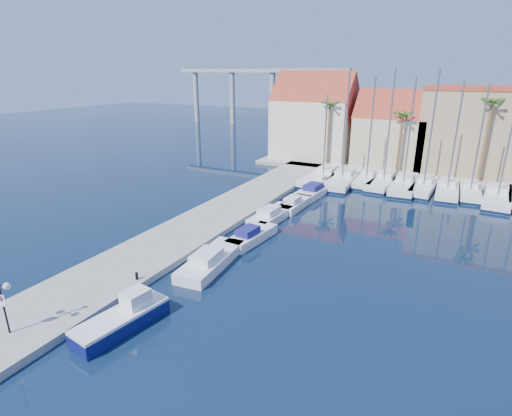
{
  "coord_description": "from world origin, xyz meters",
  "views": [
    {
      "loc": [
        11.6,
        -14.7,
        13.83
      ],
      "look_at": [
        -2.97,
        13.27,
        3.0
      ],
      "focal_mm": 28.0,
      "sensor_mm": 36.0,
      "label": 1
    }
  ],
  "objects": [
    {
      "name": "ground",
      "position": [
        0.0,
        0.0,
        0.0
      ],
      "size": [
        260.0,
        260.0,
        0.0
      ],
      "primitive_type": "plane",
      "color": "black",
      "rests_on": "ground"
    },
    {
      "name": "quay_west",
      "position": [
        -9.0,
        13.5,
        0.25
      ],
      "size": [
        6.0,
        77.0,
        0.5
      ],
      "primitive_type": "cube",
      "color": "gray",
      "rests_on": "ground"
    },
    {
      "name": "shore_north",
      "position": [
        10.0,
        48.0,
        0.25
      ],
      "size": [
        54.0,
        16.0,
        0.5
      ],
      "primitive_type": "cube",
      "color": "gray",
      "rests_on": "ground"
    },
    {
      "name": "lamp_post",
      "position": [
        -8.53,
        -4.76,
        3.15
      ],
      "size": [
        1.34,
        0.6,
        4.04
      ],
      "rotation": [
        0.0,
        0.0,
        0.24
      ],
      "color": "black",
      "rests_on": "quay_west"
    },
    {
      "name": "bollard",
      "position": [
        -6.6,
        2.81,
        0.75
      ],
      "size": [
        0.2,
        0.2,
        0.5
      ],
      "primitive_type": "cylinder",
      "color": "black",
      "rests_on": "quay_west"
    },
    {
      "name": "fishing_boat",
      "position": [
        -3.95,
        -1.05,
        0.64
      ],
      "size": [
        2.63,
        5.7,
        1.92
      ],
      "rotation": [
        0.0,
        0.0,
        -0.15
      ],
      "color": "#0E1255",
      "rests_on": "ground"
    },
    {
      "name": "motorboat_west_0",
      "position": [
        -3.81,
        7.55,
        0.51
      ],
      "size": [
        2.93,
        7.33,
        1.4
      ],
      "rotation": [
        0.0,
        0.0,
        0.09
      ],
      "color": "white",
      "rests_on": "ground"
    },
    {
      "name": "motorboat_west_1",
      "position": [
        -3.31,
        13.03,
        0.51
      ],
      "size": [
        2.39,
        5.83,
        1.4
      ],
      "rotation": [
        0.0,
        0.0,
        -0.1
      ],
      "color": "white",
      "rests_on": "ground"
    },
    {
      "name": "motorboat_west_2",
      "position": [
        -3.99,
        18.59,
        0.51
      ],
      "size": [
        2.48,
        6.68,
        1.4
      ],
      "rotation": [
        0.0,
        0.0,
        -0.06
      ],
      "color": "white",
      "rests_on": "ground"
    },
    {
      "name": "motorboat_west_3",
      "position": [
        -3.34,
        22.77,
        0.51
      ],
      "size": [
        1.97,
        5.69,
        1.4
      ],
      "rotation": [
        0.0,
        0.0,
        -0.03
      ],
      "color": "white",
      "rests_on": "ground"
    },
    {
      "name": "motorboat_west_4",
      "position": [
        -3.13,
        28.72,
        0.51
      ],
      "size": [
        2.86,
        7.33,
        1.4
      ],
      "rotation": [
        0.0,
        0.0,
        -0.08
      ],
      "color": "white",
      "rests_on": "ground"
    },
    {
      "name": "motorboat_west_5",
      "position": [
        -3.68,
        32.62,
        0.51
      ],
      "size": [
        1.74,
        5.05,
        1.4
      ],
      "rotation": [
        0.0,
        0.0,
        -0.03
      ],
      "color": "white",
      "rests_on": "ground"
    },
    {
      "name": "sailboat_0",
      "position": [
        -4.22,
        35.69,
        0.55
      ],
      "size": [
        3.65,
        12.09,
        11.05
      ],
      "rotation": [
        0.0,
        0.0,
        -0.04
      ],
      "color": "white",
      "rests_on": "ground"
    },
    {
      "name": "sailboat_1",
      "position": [
        -1.62,
        35.41,
        0.58
      ],
      "size": [
        3.75,
        11.78,
        14.08
      ],
      "rotation": [
        0.0,
        0.0,
        0.06
      ],
      "color": "white",
      "rests_on": "ground"
    },
    {
      "name": "sailboat_2",
      "position": [
        1.2,
        36.57,
        0.62
      ],
      "size": [
        2.59,
        8.69,
        13.24
      ],
      "rotation": [
        0.0,
        0.0,
        0.04
      ],
      "color": "white",
      "rests_on": "ground"
    },
    {
      "name": "sailboat_3",
      "position": [
        3.46,
        36.5,
        0.61
      ],
      "size": [
        3.39,
        9.9,
        14.22
      ],
      "rotation": [
        0.0,
        0.0,
        -0.09
      ],
      "color": "white",
      "rests_on": "ground"
    },
    {
      "name": "sailboat_4",
      "position": [
        5.8,
        36.17,
        0.59
      ],
      "size": [
        3.28,
        10.55,
        13.31
      ],
      "rotation": [
        0.0,
        0.0,
        0.05
      ],
      "color": "white",
      "rests_on": "ground"
    },
    {
      "name": "sailboat_5",
      "position": [
        8.17,
        36.24,
        0.63
      ],
      "size": [
        2.93,
        9.2,
        14.08
      ],
      "rotation": [
        0.0,
        0.0,
        -0.06
      ],
      "color": "white",
      "rests_on": "ground"
    },
    {
      "name": "sailboat_6",
      "position": [
        10.74,
        36.13,
        0.61
      ],
      "size": [
        2.66,
        9.1,
        12.97
      ],
      "rotation": [
        0.0,
        0.0,
        0.03
      ],
      "color": "white",
      "rests_on": "ground"
    },
    {
      "name": "sailboat_7",
      "position": [
        13.15,
        36.49,
        0.62
      ],
      "size": [
        2.47,
        8.23,
        12.53
      ],
      "rotation": [
        0.0,
        0.0,
        0.04
      ],
      "color": "white",
      "rests_on": "ground"
    },
    {
      "name": "sailboat_8",
      "position": [
        15.92,
        35.61,
        0.61
      ],
      "size": [
        3.45,
        10.36,
        14.67
      ],
      "rotation": [
        0.0,
        0.0,
        -0.07
      ],
      "color": "white",
      "rests_on": "ground"
    },
    {
      "name": "building_0",
      "position": [
        -10.0,
        47.0,
        6.52
      ],
      "size": [
        12.3,
        9.0,
        13.5
      ],
      "color": "beige",
      "rests_on": "shore_north"
    },
    {
      "name": "building_1",
      "position": [
        2.0,
        47.0,
        5.3
      ],
      "size": [
        10.3,
        8.0,
        11.0
      ],
      "color": "tan",
      "rests_on": "shore_north"
    },
    {
      "name": "building_2",
      "position": [
        13.0,
        48.0,
        6.26
      ],
      "size": [
        14.2,
        10.2,
        11.5
      ],
      "color": "tan",
      "rests_on": "shore_north"
    },
    {
      "name": "palm_0",
      "position": [
        -6.0,
        42.0,
        9.08
      ],
      "size": [
        2.6,
        2.6,
        10.15
      ],
      "color": "brown",
      "rests_on": "shore_north"
    },
    {
      "name": "palm_1",
      "position": [
        4.0,
        42.0,
        8.14
      ],
      "size": [
        2.6,
        2.6,
        9.15
      ],
      "color": "brown",
      "rests_on": "shore_north"
    },
    {
      "name": "palm_2",
      "position": [
        14.0,
        42.0,
        10.02
      ],
      "size": [
        2.6,
        2.6,
        11.15
      ],
      "color": "brown",
      "rests_on": "shore_north"
    },
    {
      "name": "viaduct",
      "position": [
        -39.07,
        82.0,
        10.25
      ],
      "size": [
        48.0,
        2.2,
        14.45
      ],
      "color": "#9E9E99",
      "rests_on": "ground"
    }
  ]
}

